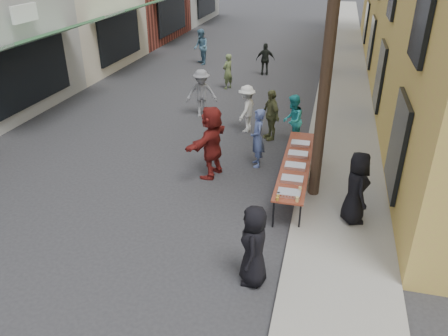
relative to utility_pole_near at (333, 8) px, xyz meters
The scene contains 24 objects.
ground 6.91m from the utility_pole_near, 145.10° to the right, with size 120.00×120.00×0.00m, color #28282B.
sidewalk 12.82m from the utility_pole_near, 86.66° to the left, with size 2.20×60.00×0.10m, color gray.
utility_pole_near is the anchor object (origin of this frame).
serving_table 3.83m from the utility_pole_near, 149.62° to the left, with size 0.70×4.00×0.75m.
catering_tray_sausage 3.98m from the utility_pole_near, 110.23° to the right, with size 0.50×0.33×0.08m, color maroon.
catering_tray_foil_b 3.81m from the utility_pole_near, 125.27° to the right, with size 0.50×0.33×0.08m, color #B2B2B7.
catering_tray_buns 3.74m from the utility_pole_near, behind, with size 0.50×0.33×0.08m, color tan.
catering_tray_foil_d 3.81m from the utility_pole_near, 125.80° to the left, with size 0.50×0.33×0.08m, color #B2B2B7.
catering_tray_buns_end 3.99m from the utility_pole_near, 109.74° to the left, with size 0.50×0.33×0.08m, color tan.
condiment_jar_a 4.13m from the utility_pole_near, 113.49° to the right, with size 0.07×0.07×0.08m, color #A57F26.
condiment_jar_b 4.09m from the utility_pole_near, 114.82° to the right, with size 0.07×0.07×0.08m, color #A57F26.
condiment_jar_c 4.05m from the utility_pole_near, 116.30° to the right, with size 0.07×0.07×0.08m, color #A57F26.
cup_stack 4.04m from the utility_pole_near, 100.58° to the right, with size 0.08×0.08×0.12m, color tan.
guest_front_a 5.11m from the utility_pole_near, 104.78° to the right, with size 0.79×0.51×1.62m, color black.
guest_front_b 4.25m from the utility_pole_near, 140.97° to the left, with size 0.61×0.40×1.69m, color #4C5C93.
guest_front_c 4.89m from the utility_pole_near, 106.32° to the left, with size 0.78×0.61×1.61m, color #2AAAB0.
guest_front_d 5.87m from the utility_pole_near, 123.22° to the left, with size 1.02×0.59×1.58m, color silver.
guest_front_e 5.24m from the utility_pole_near, 115.61° to the left, with size 0.96×0.40×1.64m, color brown.
guest_queue_back 4.50m from the utility_pole_near, behind, with size 1.83×0.58×1.98m, color maroon.
server 3.82m from the utility_pole_near, 47.96° to the right, with size 0.82×0.53×1.67m, color black.
passerby_left 7.47m from the utility_pole_near, 131.95° to the left, with size 1.11×0.64×1.72m, color slate.
passerby_mid 11.99m from the utility_pole_near, 105.39° to the left, with size 0.88×0.37×1.51m, color black.
passerby_right 10.13m from the utility_pole_near, 116.82° to the left, with size 0.55×0.36×1.51m, color #5B6D3F.
passerby_far 14.39m from the utility_pole_near, 118.33° to the left, with size 0.87×0.68×1.79m, color teal.
Camera 1 is at (4.42, -6.71, 5.67)m, focal length 35.00 mm.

